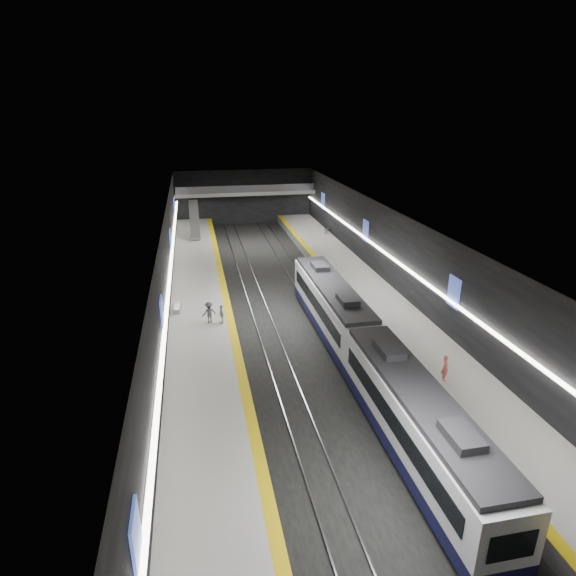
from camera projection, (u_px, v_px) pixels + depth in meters
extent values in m
plane|color=black|center=(292.00, 316.00, 40.70)|extent=(70.00, 70.00, 0.00)
cube|color=beige|center=(292.00, 224.00, 37.86)|extent=(20.00, 70.00, 0.04)
cube|color=black|center=(166.00, 280.00, 37.45)|extent=(0.04, 70.00, 8.00)
cube|color=black|center=(406.00, 264.00, 41.11)|extent=(0.04, 70.00, 8.00)
cube|color=black|center=(244.00, 197.00, 71.37)|extent=(20.00, 0.04, 8.00)
cube|color=slate|center=(202.00, 318.00, 39.15)|extent=(5.00, 70.00, 1.00)
cube|color=#9D9D98|center=(201.00, 312.00, 38.97)|extent=(5.00, 70.00, 0.02)
cube|color=yellow|center=(228.00, 310.00, 39.37)|extent=(0.60, 70.00, 0.02)
cube|color=slate|center=(376.00, 304.00, 41.89)|extent=(5.00, 70.00, 1.00)
cube|color=#9D9D98|center=(376.00, 299.00, 41.71)|extent=(5.00, 70.00, 0.02)
cube|color=yellow|center=(352.00, 301.00, 41.30)|extent=(0.60, 70.00, 0.02)
cube|color=gray|center=(254.00, 319.00, 40.09)|extent=(0.08, 70.00, 0.12)
cube|color=gray|center=(271.00, 317.00, 40.35)|extent=(0.08, 70.00, 0.12)
cube|color=gray|center=(312.00, 314.00, 41.00)|extent=(0.08, 70.00, 0.12)
cube|color=gray|center=(328.00, 313.00, 41.26)|extent=(0.08, 70.00, 0.12)
cube|color=#0F1038|center=(414.00, 445.00, 24.15)|extent=(2.65, 15.00, 0.80)
cube|color=white|center=(417.00, 417.00, 23.56)|extent=(2.65, 15.00, 2.50)
cube|color=black|center=(420.00, 393.00, 23.07)|extent=(2.44, 14.25, 0.30)
cube|color=black|center=(417.00, 416.00, 23.55)|extent=(2.69, 13.20, 1.00)
cube|color=black|center=(512.00, 547.00, 16.69)|extent=(1.85, 0.05, 1.20)
cube|color=#0F1038|center=(331.00, 322.00, 37.90)|extent=(2.65, 15.00, 0.80)
cube|color=white|center=(332.00, 302.00, 37.32)|extent=(2.65, 15.00, 2.50)
cube|color=black|center=(332.00, 285.00, 36.82)|extent=(2.44, 14.25, 0.30)
cube|color=black|center=(332.00, 302.00, 37.30)|extent=(2.69, 13.20, 1.00)
cube|color=black|center=(365.00, 348.00, 30.44)|extent=(1.85, 0.05, 1.20)
cube|color=#3F56BF|center=(137.00, 541.00, 14.37)|extent=(0.10, 1.50, 2.20)
cube|color=#3F56BF|center=(162.00, 315.00, 29.95)|extent=(0.10, 1.50, 2.20)
cube|color=#3F56BF|center=(171.00, 240.00, 46.46)|extent=(0.10, 1.50, 2.20)
cube|color=#3F56BF|center=(174.00, 207.00, 62.05)|extent=(0.10, 1.50, 2.20)
cube|color=#3F56BF|center=(454.00, 292.00, 33.58)|extent=(0.10, 1.50, 2.20)
cube|color=#3F56BF|center=(366.00, 231.00, 50.08)|extent=(0.10, 1.50, 2.20)
cube|color=#3F56BF|center=(323.00, 201.00, 65.67)|extent=(0.10, 1.50, 2.20)
cube|color=white|center=(169.00, 282.00, 37.56)|extent=(0.25, 68.60, 0.12)
cube|color=white|center=(404.00, 267.00, 41.14)|extent=(0.25, 68.60, 0.12)
cube|color=gray|center=(245.00, 193.00, 69.18)|extent=(20.00, 3.00, 0.50)
cube|color=#47474C|center=(246.00, 189.00, 67.59)|extent=(19.60, 0.08, 1.00)
cube|color=#99999E|center=(194.00, 220.00, 62.14)|extent=(1.20, 7.50, 3.92)
cube|color=#99999E|center=(178.00, 308.00, 39.27)|extent=(0.64, 1.74, 0.42)
cube|color=#99999E|center=(327.00, 231.00, 63.34)|extent=(0.94, 1.68, 0.40)
imported|color=#D35D4E|center=(445.00, 368.00, 29.11)|extent=(0.52, 0.68, 1.65)
imported|color=silver|center=(222.00, 314.00, 36.73)|extent=(0.48, 0.95, 1.56)
imported|color=#424149|center=(209.00, 313.00, 36.84)|extent=(1.24, 0.96, 1.70)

